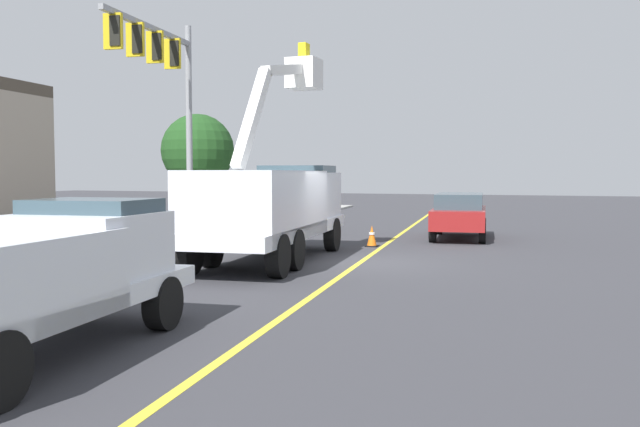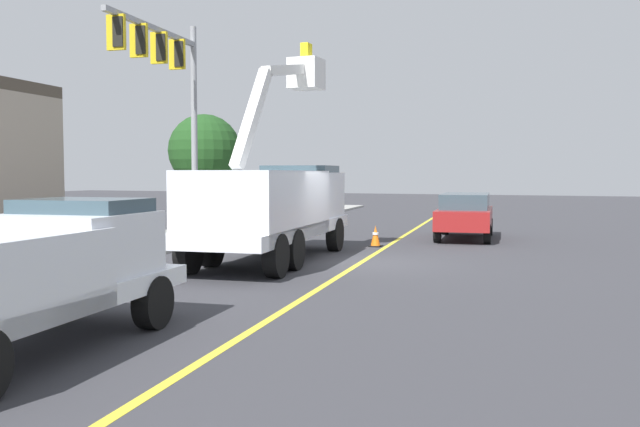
% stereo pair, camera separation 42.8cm
% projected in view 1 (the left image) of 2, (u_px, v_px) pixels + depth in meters
% --- Properties ---
extents(ground, '(120.00, 120.00, 0.00)m').
position_uv_depth(ground, '(360.00, 263.00, 18.39)').
color(ground, '#38383D').
extents(sidewalk_far_side, '(60.05, 9.84, 0.12)m').
position_uv_depth(sidewalk_far_side, '(102.00, 252.00, 20.30)').
color(sidewalk_far_side, '#9E9E99').
rests_on(sidewalk_far_side, ground).
extents(lane_centre_stripe, '(49.74, 5.37, 0.01)m').
position_uv_depth(lane_centre_stripe, '(360.00, 263.00, 18.39)').
color(lane_centre_stripe, yellow).
rests_on(lane_centre_stripe, ground).
extents(utility_bucket_truck, '(8.42, 3.34, 6.32)m').
position_uv_depth(utility_bucket_truck, '(272.00, 204.00, 18.77)').
color(utility_bucket_truck, white).
rests_on(utility_bucket_truck, ground).
extents(service_pickup_truck, '(5.79, 2.67, 2.06)m').
position_uv_depth(service_pickup_truck, '(30.00, 274.00, 8.86)').
color(service_pickup_truck, white).
rests_on(service_pickup_truck, ground).
extents(passing_minivan, '(4.97, 2.39, 1.69)m').
position_uv_depth(passing_minivan, '(459.00, 213.00, 25.15)').
color(passing_minivan, maroon).
rests_on(passing_minivan, ground).
extents(traffic_cone_mid_front, '(0.40, 0.40, 0.71)m').
position_uv_depth(traffic_cone_mid_front, '(372.00, 236.00, 22.40)').
color(traffic_cone_mid_front, black).
rests_on(traffic_cone_mid_front, ground).
extents(traffic_signal_mast, '(5.60, 0.95, 7.62)m').
position_uv_depth(traffic_signal_mast, '(164.00, 78.00, 21.83)').
color(traffic_signal_mast, gray).
rests_on(traffic_signal_mast, ground).
extents(street_tree_right, '(3.07, 3.07, 4.95)m').
position_uv_depth(street_tree_right, '(198.00, 151.00, 28.32)').
color(street_tree_right, brown).
rests_on(street_tree_right, ground).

